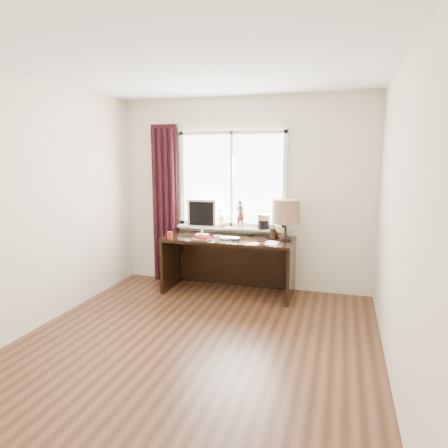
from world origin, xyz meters
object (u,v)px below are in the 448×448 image
(mug, at_px, (217,239))
(monitor, at_px, (202,215))
(desk, at_px, (231,254))
(laptop, at_px, (228,238))
(table_lamp, at_px, (286,212))
(red_cup, at_px, (170,235))

(mug, distance_m, monitor, 0.54)
(mug, xyz_separation_m, desk, (0.06, 0.40, -0.29))
(laptop, xyz_separation_m, mug, (-0.07, -0.24, 0.03))
(mug, relative_size, table_lamp, 0.18)
(laptop, height_order, desk, laptop)
(red_cup, xyz_separation_m, monitor, (0.33, 0.33, 0.23))
(monitor, bearing_deg, mug, -47.82)
(desk, relative_size, table_lamp, 3.27)
(red_cup, bearing_deg, laptop, 15.40)
(table_lamp, bearing_deg, red_cup, -166.37)
(laptop, bearing_deg, monitor, 164.91)
(mug, xyz_separation_m, monitor, (-0.33, 0.37, 0.23))
(red_cup, height_order, desk, red_cup)
(red_cup, bearing_deg, monitor, 45.40)
(desk, xyz_separation_m, monitor, (-0.39, -0.03, 0.52))
(desk, bearing_deg, mug, -98.96)
(laptop, relative_size, red_cup, 3.40)
(red_cup, xyz_separation_m, desk, (0.72, 0.36, -0.29))
(laptop, bearing_deg, desk, 96.22)
(table_lamp, bearing_deg, desk, 179.20)
(desk, xyz_separation_m, table_lamp, (0.73, -0.01, 0.61))
(desk, relative_size, monitor, 3.47)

